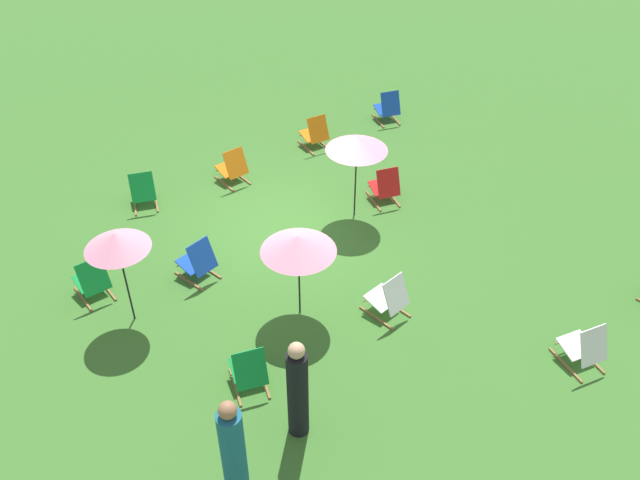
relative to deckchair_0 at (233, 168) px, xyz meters
The scene contains 16 objects.
ground_plane 2.15m from the deckchair_0, 95.27° to the left, with size 40.00×40.00×0.00m, color #386B28.
deckchair_0 is the anchor object (origin of this frame).
deckchair_1 5.77m from the deckchair_0, 66.89° to the left, with size 0.63×0.85×0.83m.
deckchair_2 7.94m from the deckchair_0, 107.17° to the left, with size 0.58×0.82×0.83m.
deckchair_4 4.57m from the deckchair_0, behind, with size 0.63×0.85×0.83m.
deckchair_6 3.32m from the deckchair_0, 135.56° to the left, with size 0.62×0.84×0.83m.
deckchair_7 4.21m from the deckchair_0, 29.66° to the left, with size 0.56×0.81×0.83m.
deckchair_8 5.13m from the deckchair_0, 94.88° to the left, with size 0.63×0.85×0.83m.
deckchair_9 1.97m from the deckchair_0, ahead, with size 0.66×0.86×0.83m.
deckchair_10 3.19m from the deckchair_0, 53.37° to the left, with size 0.69×0.87×0.83m.
deckchair_11 2.34m from the deckchair_0, behind, with size 0.49×0.77×0.83m.
umbrella_0 4.50m from the deckchair_0, 79.35° to the left, with size 1.23×1.23×1.63m.
umbrella_1 4.60m from the deckchair_0, 42.21° to the left, with size 1.03×1.03×1.81m.
umbrella_2 3.14m from the deckchair_0, 123.21° to the left, with size 1.20×1.20×1.79m.
person_0 6.68m from the deckchair_0, 72.37° to the left, with size 0.41×0.41×1.74m.
person_1 7.55m from the deckchair_0, 64.92° to the left, with size 0.40×0.40×1.85m.
Camera 1 is at (4.98, 9.36, 7.93)m, focal length 37.28 mm.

